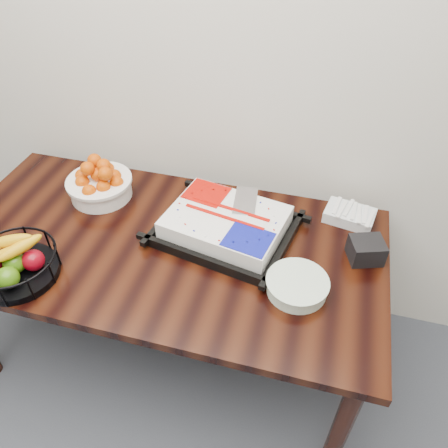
% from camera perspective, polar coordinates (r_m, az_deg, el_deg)
% --- Properties ---
extents(table, '(1.80, 0.90, 0.75)m').
position_cam_1_polar(table, '(1.86, -7.88, -4.27)').
color(table, black).
rests_on(table, ground).
extents(cake_tray, '(0.60, 0.50, 0.11)m').
position_cam_1_polar(cake_tray, '(1.79, 0.26, -0.10)').
color(cake_tray, black).
rests_on(cake_tray, table).
extents(tangerine_bowl, '(0.29, 0.29, 0.19)m').
position_cam_1_polar(tangerine_bowl, '(2.05, -16.00, 5.39)').
color(tangerine_bowl, white).
rests_on(tangerine_bowl, table).
extents(fruit_basket, '(0.32, 0.32, 0.17)m').
position_cam_1_polar(fruit_basket, '(1.79, -25.68, -4.59)').
color(fruit_basket, black).
rests_on(fruit_basket, table).
extents(plate_stack, '(0.23, 0.23, 0.06)m').
position_cam_1_polar(plate_stack, '(1.61, 9.51, -7.94)').
color(plate_stack, white).
rests_on(plate_stack, table).
extents(fork_bag, '(0.22, 0.17, 0.06)m').
position_cam_1_polar(fork_bag, '(1.94, 16.09, 1.15)').
color(fork_bag, silver).
rests_on(fork_bag, table).
extents(napkin_box, '(0.15, 0.14, 0.09)m').
position_cam_1_polar(napkin_box, '(1.78, 18.06, -3.26)').
color(napkin_box, black).
rests_on(napkin_box, table).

